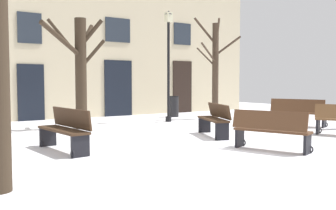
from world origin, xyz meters
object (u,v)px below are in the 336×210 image
(tree_foreground, at_px, (215,67))
(litter_bin, at_px, (174,106))
(bench_by_litter_bin, at_px, (65,129))
(tree_left_of_center, at_px, (80,68))
(bench_back_to_back_left, at_px, (271,130))
(bench_facing_shops, at_px, (298,112))
(streetlamp, at_px, (168,55))
(bench_near_lamp, at_px, (215,119))

(tree_foreground, xyz_separation_m, litter_bin, (-0.85, 1.70, -1.66))
(bench_by_litter_bin, bearing_deg, tree_left_of_center, 149.36)
(tree_left_of_center, xyz_separation_m, bench_back_to_back_left, (2.04, -6.10, -1.51))
(bench_facing_shops, bearing_deg, bench_back_to_back_left, 100.08)
(tree_foreground, bearing_deg, bench_back_to_back_left, -120.90)
(bench_by_litter_bin, bearing_deg, streetlamp, 121.08)
(bench_by_litter_bin, bearing_deg, litter_bin, 124.15)
(litter_bin, bearing_deg, bench_back_to_back_left, -109.93)
(bench_back_to_back_left, relative_size, bench_facing_shops, 0.93)
(tree_foreground, bearing_deg, litter_bin, 116.53)
(bench_back_to_back_left, relative_size, bench_near_lamp, 1.00)
(tree_foreground, height_order, bench_by_litter_bin, tree_foreground)
(tree_left_of_center, bearing_deg, tree_foreground, 1.19)
(tree_foreground, distance_m, bench_by_litter_bin, 8.53)
(tree_left_of_center, height_order, bench_facing_shops, tree_left_of_center)
(streetlamp, bearing_deg, bench_facing_shops, -51.70)
(bench_back_to_back_left, height_order, bench_facing_shops, bench_facing_shops)
(bench_by_litter_bin, bearing_deg, bench_facing_shops, 86.42)
(tree_left_of_center, bearing_deg, bench_by_litter_bin, -115.44)
(litter_bin, xyz_separation_m, bench_near_lamp, (-2.41, -5.49, 0.03))
(bench_back_to_back_left, bearing_deg, bench_by_litter_bin, 36.77)
(bench_back_to_back_left, distance_m, bench_facing_shops, 5.21)
(tree_left_of_center, relative_size, bench_by_litter_bin, 1.89)
(bench_near_lamp, height_order, bench_facing_shops, bench_facing_shops)
(tree_foreground, height_order, bench_near_lamp, tree_foreground)
(bench_back_to_back_left, bearing_deg, tree_foreground, -50.85)
(litter_bin, relative_size, bench_by_litter_bin, 0.48)
(streetlamp, relative_size, bench_near_lamp, 2.40)
(tree_foreground, bearing_deg, streetlamp, 175.84)
(litter_bin, height_order, bench_by_litter_bin, bench_by_litter_bin)
(bench_back_to_back_left, bearing_deg, bench_facing_shops, -78.63)
(tree_foreground, xyz_separation_m, bench_back_to_back_left, (-3.72, -6.22, -1.65))
(tree_left_of_center, bearing_deg, streetlamp, 4.42)
(streetlamp, relative_size, bench_facing_shops, 2.23)
(bench_by_litter_bin, bearing_deg, tree_foreground, 111.36)
(tree_foreground, height_order, streetlamp, streetlamp)
(tree_left_of_center, xyz_separation_m, bench_near_lamp, (2.51, -3.67, -1.49))
(tree_foreground, distance_m, bench_facing_shops, 3.94)
(streetlamp, relative_size, bench_by_litter_bin, 2.22)
(tree_left_of_center, relative_size, litter_bin, 3.92)
(tree_foreground, xyz_separation_m, bench_by_litter_bin, (-7.49, -3.75, -1.62))
(bench_near_lamp, bearing_deg, litter_bin, 178.68)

